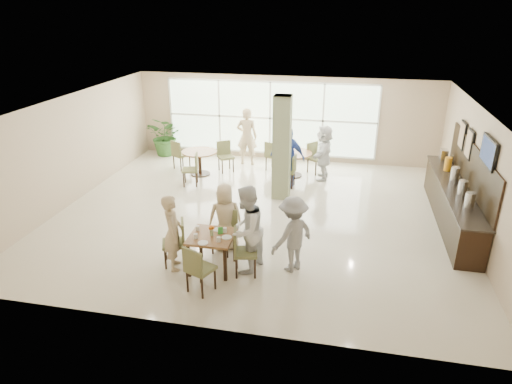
% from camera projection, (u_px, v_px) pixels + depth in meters
% --- Properties ---
extents(ground, '(10.00, 10.00, 0.00)m').
position_uv_depth(ground, '(258.00, 213.00, 11.61)').
color(ground, beige).
rests_on(ground, ground).
extents(room_shell, '(10.00, 10.00, 10.00)m').
position_uv_depth(room_shell, '(258.00, 149.00, 10.96)').
color(room_shell, white).
rests_on(room_shell, ground).
extents(window_bank, '(7.00, 0.04, 7.00)m').
position_uv_depth(window_bank, '(270.00, 118.00, 15.20)').
color(window_bank, silver).
rests_on(window_bank, ground).
extents(column, '(0.45, 0.45, 2.80)m').
position_uv_depth(column, '(282.00, 148.00, 12.08)').
color(column, '#75825A').
rests_on(column, ground).
extents(main_table, '(0.87, 0.87, 0.75)m').
position_uv_depth(main_table, '(212.00, 240.00, 8.97)').
color(main_table, brown).
rests_on(main_table, ground).
extents(round_table_left, '(1.08, 1.08, 0.75)m').
position_uv_depth(round_table_left, '(200.00, 157.00, 14.06)').
color(round_table_left, brown).
rests_on(round_table_left, ground).
extents(round_table_right, '(1.17, 1.17, 0.75)m').
position_uv_depth(round_table_right, '(293.00, 157.00, 13.94)').
color(round_table_right, brown).
rests_on(round_table_right, ground).
extents(chairs_main_table, '(2.07, 2.03, 0.95)m').
position_uv_depth(chairs_main_table, '(211.00, 248.00, 9.01)').
color(chairs_main_table, brown).
rests_on(chairs_main_table, ground).
extents(chairs_table_left, '(2.08, 1.94, 0.95)m').
position_uv_depth(chairs_table_left, '(199.00, 160.00, 14.05)').
color(chairs_table_left, brown).
rests_on(chairs_table_left, ground).
extents(chairs_table_right, '(1.95, 1.88, 0.95)m').
position_uv_depth(chairs_table_right, '(293.00, 161.00, 13.95)').
color(chairs_table_right, brown).
rests_on(chairs_table_right, ground).
extents(tabletop_clutter, '(0.79, 0.79, 0.21)m').
position_uv_depth(tabletop_clutter, '(212.00, 233.00, 8.89)').
color(tabletop_clutter, white).
rests_on(tabletop_clutter, main_table).
extents(buffet_counter, '(0.64, 4.70, 1.95)m').
position_uv_depth(buffet_counter, '(453.00, 201.00, 10.97)').
color(buffet_counter, black).
rests_on(buffet_counter, ground).
extents(wall_tv, '(0.06, 1.00, 0.58)m').
position_uv_depth(wall_tv, '(489.00, 152.00, 9.31)').
color(wall_tv, black).
rests_on(wall_tv, ground).
extents(framed_art_a, '(0.05, 0.55, 0.70)m').
position_uv_depth(framed_art_a, '(469.00, 144.00, 10.87)').
color(framed_art_a, black).
rests_on(framed_art_a, ground).
extents(framed_art_b, '(0.05, 0.55, 0.70)m').
position_uv_depth(framed_art_b, '(462.00, 135.00, 11.60)').
color(framed_art_b, black).
rests_on(framed_art_b, ground).
extents(potted_plant, '(1.59, 1.59, 1.37)m').
position_uv_depth(potted_plant, '(166.00, 136.00, 15.80)').
color(potted_plant, '#2F5E25').
rests_on(potted_plant, ground).
extents(teen_left, '(0.57, 0.68, 1.58)m').
position_uv_depth(teen_left, '(173.00, 232.00, 8.97)').
color(teen_left, '#CCB188').
rests_on(teen_left, ground).
extents(teen_far, '(0.82, 0.63, 1.49)m').
position_uv_depth(teen_far, '(225.00, 217.00, 9.71)').
color(teen_far, '#CCB188').
rests_on(teen_far, ground).
extents(teen_right, '(0.89, 1.02, 1.79)m').
position_uv_depth(teen_right, '(246.00, 230.00, 8.85)').
color(teen_right, white).
rests_on(teen_right, ground).
extents(teen_standing, '(1.09, 1.15, 1.57)m').
position_uv_depth(teen_standing, '(293.00, 234.00, 8.91)').
color(teen_standing, '#949396').
rests_on(teen_standing, ground).
extents(adult_a, '(1.14, 0.81, 1.77)m').
position_uv_depth(adult_a, '(287.00, 157.00, 13.04)').
color(adult_a, '#3A57B0').
rests_on(adult_a, ground).
extents(adult_b, '(0.72, 1.56, 1.66)m').
position_uv_depth(adult_b, '(324.00, 152.00, 13.61)').
color(adult_b, white).
rests_on(adult_b, ground).
extents(adult_standing, '(0.70, 0.47, 1.88)m').
position_uv_depth(adult_standing, '(247.00, 136.00, 14.83)').
color(adult_standing, '#CCB188').
rests_on(adult_standing, ground).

